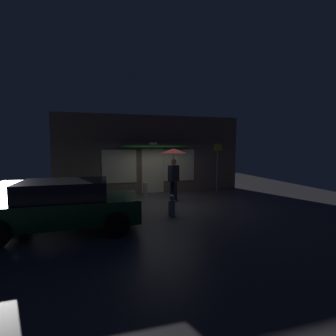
{
  "coord_description": "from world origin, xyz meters",
  "views": [
    {
      "loc": [
        -2.33,
        -9.37,
        2.29
      ],
      "look_at": [
        0.25,
        0.18,
        1.4
      ],
      "focal_mm": 25.45,
      "sensor_mm": 36.0,
      "label": 1
    }
  ],
  "objects_px": {
    "sidewalk_bollard": "(145,189)",
    "person_with_umbrella": "(174,160)",
    "parked_car": "(65,205)",
    "street_sign_post": "(217,165)",
    "fire_hydrant": "(172,206)"
  },
  "relations": [
    {
      "from": "street_sign_post",
      "to": "sidewalk_bollard",
      "type": "distance_m",
      "value": 3.53
    },
    {
      "from": "person_with_umbrella",
      "to": "sidewalk_bollard",
      "type": "bearing_deg",
      "value": 98.21
    },
    {
      "from": "street_sign_post",
      "to": "person_with_umbrella",
      "type": "bearing_deg",
      "value": -168.14
    },
    {
      "from": "parked_car",
      "to": "street_sign_post",
      "type": "relative_size",
      "value": 1.57
    },
    {
      "from": "sidewalk_bollard",
      "to": "street_sign_post",
      "type": "bearing_deg",
      "value": -12.49
    },
    {
      "from": "street_sign_post",
      "to": "sidewalk_bollard",
      "type": "height_order",
      "value": "street_sign_post"
    },
    {
      "from": "parked_car",
      "to": "street_sign_post",
      "type": "xyz_separation_m",
      "value": [
        6.14,
        3.15,
        0.71
      ]
    },
    {
      "from": "person_with_umbrella",
      "to": "parked_car",
      "type": "xyz_separation_m",
      "value": [
        -3.87,
        -2.68,
        -1.03
      ]
    },
    {
      "from": "person_with_umbrella",
      "to": "sidewalk_bollard",
      "type": "distance_m",
      "value": 2.12
    },
    {
      "from": "parked_car",
      "to": "street_sign_post",
      "type": "distance_m",
      "value": 6.93
    },
    {
      "from": "person_with_umbrella",
      "to": "parked_car",
      "type": "height_order",
      "value": "person_with_umbrella"
    },
    {
      "from": "person_with_umbrella",
      "to": "parked_car",
      "type": "distance_m",
      "value": 4.82
    },
    {
      "from": "street_sign_post",
      "to": "parked_car",
      "type": "bearing_deg",
      "value": -152.8
    },
    {
      "from": "sidewalk_bollard",
      "to": "fire_hydrant",
      "type": "bearing_deg",
      "value": -84.21
    },
    {
      "from": "sidewalk_bollard",
      "to": "person_with_umbrella",
      "type": "bearing_deg",
      "value": -49.82
    }
  ]
}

